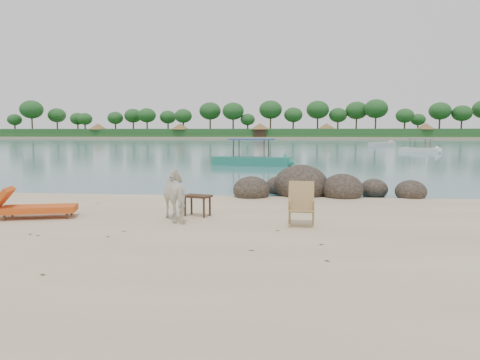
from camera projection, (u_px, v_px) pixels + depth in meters
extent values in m
plane|color=#36626D|center=(279.00, 142.00, 99.27)|extent=(400.00, 400.00, 0.00)
cube|color=tan|center=(283.00, 138.00, 178.44)|extent=(420.00, 90.00, 1.40)
cube|color=#1E4C1E|center=(282.00, 133.00, 143.61)|extent=(420.00, 18.00, 2.40)
ellipsoid|color=black|center=(251.00, 191.00, 16.00)|extent=(1.26, 1.38, 0.94)
ellipsoid|color=black|center=(301.00, 186.00, 16.51)|extent=(1.91, 2.10, 1.43)
ellipsoid|color=black|center=(342.00, 190.00, 15.98)|extent=(1.41, 1.55, 1.06)
ellipsoid|color=black|center=(374.00, 190.00, 16.66)|extent=(0.98, 1.07, 0.73)
ellipsoid|color=black|center=(411.00, 192.00, 15.86)|extent=(1.05, 1.15, 0.78)
ellipsoid|color=black|center=(279.00, 187.00, 17.59)|extent=(0.99, 1.09, 0.74)
ellipsoid|color=black|center=(321.00, 187.00, 17.64)|extent=(0.80, 0.88, 0.60)
imported|color=silver|center=(179.00, 196.00, 11.69)|extent=(1.35, 1.61, 1.25)
plane|color=brown|center=(278.00, 232.00, 10.45)|extent=(0.14, 0.14, 0.00)
plane|color=brown|center=(321.00, 246.00, 9.18)|extent=(0.14, 0.14, 0.00)
plane|color=brown|center=(252.00, 252.00, 8.72)|extent=(0.13, 0.13, 0.00)
plane|color=brown|center=(124.00, 233.00, 10.38)|extent=(0.14, 0.14, 0.00)
plane|color=brown|center=(209.00, 216.00, 12.40)|extent=(0.14, 0.14, 0.00)
plane|color=brown|center=(30.00, 235.00, 10.09)|extent=(0.14, 0.14, 0.00)
plane|color=brown|center=(98.00, 204.00, 14.42)|extent=(0.13, 0.13, 0.00)
plane|color=brown|center=(38.00, 237.00, 9.97)|extent=(0.14, 0.14, 0.00)
plane|color=brown|center=(327.00, 262.00, 8.01)|extent=(0.13, 0.13, 0.00)
plane|color=brown|center=(108.00, 238.00, 9.85)|extent=(0.11, 0.11, 0.00)
plane|color=brown|center=(43.00, 276.00, 7.24)|extent=(0.14, 0.14, 0.00)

